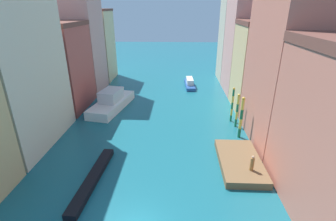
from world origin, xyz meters
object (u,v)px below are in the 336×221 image
at_px(mooring_pole_1, 237,110).
at_px(gondola_black, 93,179).
at_px(mooring_pole_0, 241,117).
at_px(mooring_pole_2, 232,104).
at_px(vaporetto_white, 112,102).
at_px(person_on_dock, 252,164).
at_px(motorboat_0, 190,83).
at_px(waterfront_dock, 240,162).

height_order(mooring_pole_1, gondola_black, mooring_pole_1).
relative_size(mooring_pole_0, mooring_pole_2, 1.06).
bearing_deg(mooring_pole_2, vaporetto_white, 167.37).
relative_size(mooring_pole_1, vaporetto_white, 0.42).
xyz_separation_m(mooring_pole_0, gondola_black, (-15.18, -8.94, -2.40)).
xyz_separation_m(mooring_pole_1, mooring_pole_2, (-0.32, 1.66, 0.16)).
bearing_deg(person_on_dock, mooring_pole_2, 87.89).
relative_size(gondola_black, motorboat_0, 1.31).
distance_m(mooring_pole_0, mooring_pole_1, 2.95).
xyz_separation_m(mooring_pole_0, mooring_pole_1, (0.17, 2.92, -0.33)).
xyz_separation_m(mooring_pole_0, motorboat_0, (-5.27, 20.76, -2.05)).
relative_size(mooring_pole_2, motorboat_0, 0.69).
height_order(mooring_pole_0, mooring_pole_2, mooring_pole_0).
distance_m(mooring_pole_0, motorboat_0, 21.51).
xyz_separation_m(mooring_pole_2, motorboat_0, (-5.12, 16.18, -1.88)).
height_order(vaporetto_white, motorboat_0, vaporetto_white).
bearing_deg(motorboat_0, mooring_pole_1, -73.03).
relative_size(waterfront_dock, mooring_pole_1, 1.66).
height_order(mooring_pole_0, motorboat_0, mooring_pole_0).
xyz_separation_m(waterfront_dock, mooring_pole_2, (1.06, 10.36, 2.13)).
xyz_separation_m(person_on_dock, motorboat_0, (-4.67, 28.40, -0.83)).
height_order(mooring_pole_1, mooring_pole_2, mooring_pole_2).
distance_m(person_on_dock, mooring_pole_1, 10.63).
xyz_separation_m(person_on_dock, gondola_black, (-14.58, -1.30, -1.18)).
relative_size(mooring_pole_0, motorboat_0, 0.73).
bearing_deg(mooring_pole_0, mooring_pole_1, 86.62).
xyz_separation_m(waterfront_dock, motorboat_0, (-4.06, 26.53, 0.25)).
height_order(vaporetto_white, gondola_black, vaporetto_white).
bearing_deg(person_on_dock, motorboat_0, 99.34).
bearing_deg(motorboat_0, mooring_pole_2, -72.44).
bearing_deg(vaporetto_white, mooring_pole_0, -25.59).
height_order(waterfront_dock, gondola_black, waterfront_dock).
bearing_deg(waterfront_dock, gondola_black, -167.23).
relative_size(person_on_dock, mooring_pole_1, 0.34).
xyz_separation_m(person_on_dock, mooring_pole_0, (0.60, 7.64, 1.22)).
bearing_deg(gondola_black, person_on_dock, 5.11).
bearing_deg(mooring_pole_0, waterfront_dock, -101.77).
height_order(mooring_pole_0, gondola_black, mooring_pole_0).
bearing_deg(mooring_pole_1, mooring_pole_0, -93.38).
relative_size(waterfront_dock, mooring_pole_2, 1.54).
bearing_deg(gondola_black, mooring_pole_2, 41.98).
bearing_deg(waterfront_dock, motorboat_0, 98.71).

